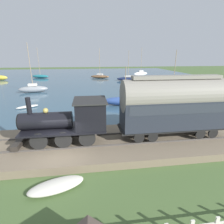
% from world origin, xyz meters
% --- Properties ---
extents(ground_plane, '(200.00, 200.00, 0.00)m').
position_xyz_m(ground_plane, '(0.00, 0.00, 0.00)').
color(ground_plane, '#476033').
extents(harbor_water, '(80.00, 80.00, 0.01)m').
position_xyz_m(harbor_water, '(44.73, 0.00, 0.00)').
color(harbor_water, '#38566B').
rests_on(harbor_water, ground).
extents(rail_embankment, '(5.97, 56.00, 0.64)m').
position_xyz_m(rail_embankment, '(1.44, 0.00, 0.26)').
color(rail_embankment, '#756651').
rests_on(rail_embankment, ground).
extents(steam_locomotive, '(2.47, 6.30, 3.31)m').
position_xyz_m(steam_locomotive, '(1.44, -0.69, 2.38)').
color(steam_locomotive, black).
rests_on(steam_locomotive, rail_embankment).
extents(passenger_coach, '(2.32, 8.14, 4.58)m').
position_xyz_m(passenger_coach, '(1.44, -8.12, 3.16)').
color(passenger_coach, black).
rests_on(passenger_coach, rail_embankment).
extents(sailboat_navy, '(3.23, 6.39, 7.87)m').
position_xyz_m(sailboat_navy, '(36.61, -12.73, 0.59)').
color(sailboat_navy, '#192347').
rests_on(sailboat_navy, harbor_water).
extents(sailboat_yellow, '(2.09, 4.38, 8.17)m').
position_xyz_m(sailboat_yellow, '(43.10, 22.60, 0.69)').
color(sailboat_yellow, gold).
rests_on(sailboat_yellow, harbor_water).
extents(sailboat_brown, '(3.66, 6.03, 8.68)m').
position_xyz_m(sailboat_brown, '(43.73, -5.56, 0.56)').
color(sailboat_brown, brown).
rests_on(sailboat_brown, harbor_water).
extents(sailboat_green, '(4.17, 5.30, 7.47)m').
position_xyz_m(sailboat_green, '(18.22, -16.48, 0.60)').
color(sailboat_green, '#236B42').
rests_on(sailboat_green, harbor_water).
extents(sailboat_teal, '(3.52, 5.75, 8.82)m').
position_xyz_m(sailboat_teal, '(46.77, 12.62, 0.54)').
color(sailboat_teal, '#1E707A').
rests_on(sailboat_teal, harbor_water).
extents(sailboat_blue, '(2.57, 6.23, 5.22)m').
position_xyz_m(sailboat_blue, '(12.60, -6.83, 0.60)').
color(sailboat_blue, '#335199').
rests_on(sailboat_blue, harbor_water).
extents(sailboat_white, '(3.52, 5.79, 9.14)m').
position_xyz_m(sailboat_white, '(48.36, -19.78, 0.77)').
color(sailboat_white, white).
rests_on(sailboat_white, harbor_water).
extents(sailboat_gray, '(2.24, 5.33, 8.73)m').
position_xyz_m(sailboat_gray, '(23.63, 8.29, 0.70)').
color(sailboat_gray, gray).
rests_on(sailboat_gray, harbor_water).
extents(rowboat_mid_harbor, '(1.28, 2.40, 0.40)m').
position_xyz_m(rowboat_mid_harbor, '(8.84, 1.60, 0.21)').
color(rowboat_mid_harbor, silver).
rests_on(rowboat_mid_harbor, harbor_water).
extents(rowboat_off_pier, '(1.56, 2.03, 0.51)m').
position_xyz_m(rowboat_off_pier, '(14.23, -1.52, 0.26)').
color(rowboat_off_pier, beige).
rests_on(rowboat_off_pier, harbor_water).
extents(rowboat_near_shore, '(2.01, 2.74, 0.32)m').
position_xyz_m(rowboat_near_shore, '(13.03, 6.15, 0.17)').
color(rowboat_near_shore, silver).
rests_on(rowboat_near_shore, harbor_water).
extents(beached_dinghy, '(1.88, 3.00, 0.44)m').
position_xyz_m(beached_dinghy, '(-2.65, -0.06, 0.22)').
color(beached_dinghy, beige).
rests_on(beached_dinghy, ground).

